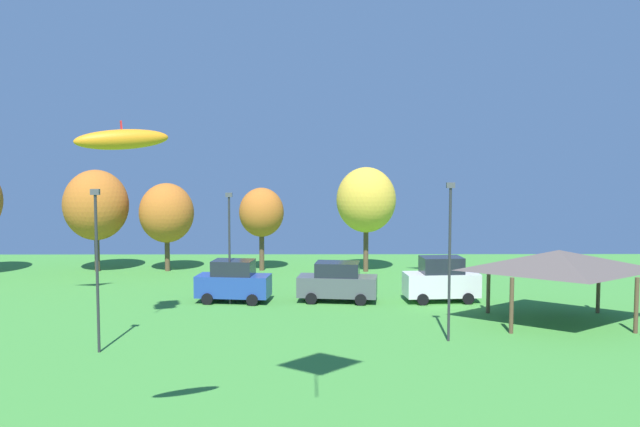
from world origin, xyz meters
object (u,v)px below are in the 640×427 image
at_px(light_post_1, 450,253).
at_px(treeline_tree_3, 262,213).
at_px(kite_flying_3, 122,139).
at_px(parked_car_third_from_left, 441,280).
at_px(parked_car_second_from_left, 337,282).
at_px(park_pavilion, 559,260).
at_px(light_post_0, 229,242).
at_px(treeline_tree_1, 96,205).
at_px(light_post_3, 97,262).
at_px(parked_car_leftmost, 233,281).
at_px(treeline_tree_2, 167,213).
at_px(treeline_tree_4, 366,200).

xyz_separation_m(light_post_1, treeline_tree_3, (-9.80, 19.45, 0.30)).
bearing_deg(kite_flying_3, parked_car_third_from_left, 60.17).
height_order(parked_car_second_from_left, parked_car_third_from_left, parked_car_third_from_left).
height_order(park_pavilion, light_post_1, light_post_1).
distance_m(light_post_0, treeline_tree_1, 15.90).
xyz_separation_m(kite_flying_3, light_post_0, (0.05, 20.16, -4.97)).
xyz_separation_m(parked_car_third_from_left, light_post_0, (-11.87, -0.64, 2.26)).
bearing_deg(light_post_0, kite_flying_3, -90.15).
bearing_deg(light_post_0, light_post_3, -114.13).
bearing_deg(kite_flying_3, treeline_tree_3, 88.39).
bearing_deg(parked_car_third_from_left, light_post_3, -153.04).
relative_size(kite_flying_3, parked_car_third_from_left, 0.55).
bearing_deg(parked_car_leftmost, park_pavilion, -9.78).
bearing_deg(light_post_1, treeline_tree_1, 138.48).
distance_m(parked_car_second_from_left, park_pavilion, 11.98).
bearing_deg(parked_car_leftmost, parked_car_second_from_left, 7.81).
bearing_deg(treeline_tree_1, park_pavilion, -29.67).
bearing_deg(treeline_tree_3, kite_flying_3, -91.61).
distance_m(treeline_tree_2, treeline_tree_4, 14.38).
distance_m(kite_flying_3, treeline_tree_2, 32.42).
xyz_separation_m(kite_flying_3, treeline_tree_2, (-5.92, 31.59, -4.27)).
relative_size(kite_flying_3, parked_car_second_from_left, 0.51).
height_order(parked_car_second_from_left, treeline_tree_3, treeline_tree_3).
bearing_deg(parked_car_third_from_left, treeline_tree_1, 149.70).
distance_m(park_pavilion, light_post_3, 21.54).
height_order(light_post_1, treeline_tree_2, light_post_1).
height_order(kite_flying_3, light_post_1, kite_flying_3).
bearing_deg(treeline_tree_2, light_post_1, -49.17).
bearing_deg(parked_car_second_from_left, light_post_1, -53.95).
xyz_separation_m(light_post_0, treeline_tree_3, (0.84, 11.65, 0.71)).
distance_m(parked_car_second_from_left, light_post_3, 14.67).
bearing_deg(light_post_3, treeline_tree_4, 58.51).
bearing_deg(parked_car_third_from_left, kite_flying_3, -124.98).
height_order(light_post_1, treeline_tree_3, light_post_1).
relative_size(parked_car_leftmost, treeline_tree_2, 0.67).
bearing_deg(light_post_0, light_post_1, -36.23).
bearing_deg(treeline_tree_3, parked_car_leftmost, -93.69).
bearing_deg(parked_car_third_from_left, treeline_tree_3, 129.90).
bearing_deg(parked_car_third_from_left, light_post_1, -103.44).
distance_m(treeline_tree_1, treeline_tree_2, 5.08).
bearing_deg(kite_flying_3, treeline_tree_1, 109.18).
distance_m(parked_car_leftmost, park_pavilion, 17.38).
bearing_deg(treeline_tree_3, treeline_tree_1, -178.72).
relative_size(light_post_1, light_post_3, 1.03).
bearing_deg(parked_car_leftmost, treeline_tree_4, 58.92).
distance_m(light_post_3, treeline_tree_2, 20.98).
xyz_separation_m(light_post_0, treeline_tree_4, (8.38, 11.12, 1.65)).
distance_m(parked_car_third_from_left, park_pavilion, 7.19).
bearing_deg(parked_car_third_from_left, treeline_tree_4, 103.30).
relative_size(parked_car_third_from_left, treeline_tree_4, 0.57).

